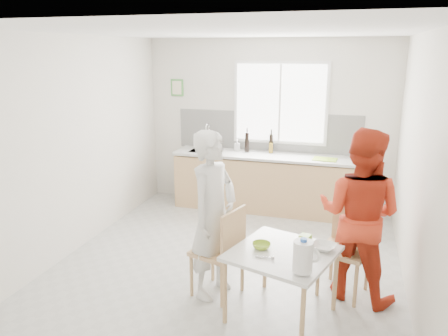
# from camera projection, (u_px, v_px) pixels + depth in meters

# --- Properties ---
(ground) EXTENTS (4.50, 4.50, 0.00)m
(ground) POSITION_uv_depth(u_px,v_px,m) (229.00, 263.00, 5.32)
(ground) COLOR #B7B7B2
(ground) RESTS_ON ground
(room_shell) EXTENTS (4.50, 4.50, 4.50)m
(room_shell) POSITION_uv_depth(u_px,v_px,m) (229.00, 130.00, 4.89)
(room_shell) COLOR silver
(room_shell) RESTS_ON ground
(window) EXTENTS (1.50, 0.06, 1.30)m
(window) POSITION_uv_depth(u_px,v_px,m) (280.00, 103.00, 6.88)
(window) COLOR white
(window) RESTS_ON room_shell
(backsplash) EXTENTS (3.00, 0.02, 0.65)m
(backsplash) POSITION_uv_depth(u_px,v_px,m) (267.00, 132.00, 7.07)
(backsplash) COLOR white
(backsplash) RESTS_ON room_shell
(picture_frame) EXTENTS (0.22, 0.03, 0.28)m
(picture_frame) POSITION_uv_depth(u_px,v_px,m) (177.00, 88.00, 7.32)
(picture_frame) COLOR #4A9644
(picture_frame) RESTS_ON room_shell
(kitchen_counter) EXTENTS (2.84, 0.64, 1.37)m
(kitchen_counter) POSITION_uv_depth(u_px,v_px,m) (262.00, 185.00, 7.02)
(kitchen_counter) COLOR tan
(kitchen_counter) RESTS_ON ground
(dining_table) EXTENTS (1.11, 1.11, 0.68)m
(dining_table) POSITION_uv_depth(u_px,v_px,m) (282.00, 258.00, 4.10)
(dining_table) COLOR silver
(dining_table) RESTS_ON ground
(chair_left) EXTENTS (0.56, 0.56, 0.98)m
(chair_left) POSITION_uv_depth(u_px,v_px,m) (223.00, 248.00, 4.48)
(chair_left) COLOR tan
(chair_left) RESTS_ON ground
(chair_far) EXTENTS (0.58, 0.58, 1.00)m
(chair_far) POSITION_uv_depth(u_px,v_px,m) (347.00, 242.00, 4.59)
(chair_far) COLOR tan
(chair_far) RESTS_ON ground
(person_white) EXTENTS (0.59, 0.74, 1.75)m
(person_white) POSITION_uv_depth(u_px,v_px,m) (213.00, 215.00, 4.46)
(person_white) COLOR silver
(person_white) RESTS_ON ground
(person_red) EXTENTS (1.03, 0.90, 1.79)m
(person_red) POSITION_uv_depth(u_px,v_px,m) (359.00, 215.00, 4.41)
(person_red) COLOR red
(person_red) RESTS_ON ground
(bowl_green) EXTENTS (0.22, 0.22, 0.05)m
(bowl_green) POSITION_uv_depth(u_px,v_px,m) (261.00, 246.00, 4.14)
(bowl_green) COLOR #92B72A
(bowl_green) RESTS_ON dining_table
(bowl_white) EXTENTS (0.28, 0.28, 0.06)m
(bowl_white) POSITION_uv_depth(u_px,v_px,m) (323.00, 247.00, 4.11)
(bowl_white) COLOR white
(bowl_white) RESTS_ON dining_table
(milk_jug) EXTENTS (0.23, 0.17, 0.30)m
(milk_jug) POSITION_uv_depth(u_px,v_px,m) (303.00, 256.00, 3.64)
(milk_jug) COLOR white
(milk_jug) RESTS_ON dining_table
(green_box) EXTENTS (0.13, 0.13, 0.09)m
(green_box) POSITION_uv_depth(u_px,v_px,m) (305.00, 239.00, 4.24)
(green_box) COLOR #8DD631
(green_box) RESTS_ON dining_table
(spoon) EXTENTS (0.16, 0.02, 0.01)m
(spoon) POSITION_uv_depth(u_px,v_px,m) (264.00, 257.00, 3.95)
(spoon) COLOR #A5A5AA
(spoon) RESTS_ON dining_table
(cutting_board) EXTENTS (0.37, 0.28, 0.01)m
(cutting_board) POSITION_uv_depth(u_px,v_px,m) (325.00, 159.00, 6.54)
(cutting_board) COLOR #92BE2B
(cutting_board) RESTS_ON kitchen_counter
(wine_bottle_a) EXTENTS (0.07, 0.07, 0.32)m
(wine_bottle_a) POSITION_uv_depth(u_px,v_px,m) (247.00, 142.00, 7.00)
(wine_bottle_a) COLOR black
(wine_bottle_a) RESTS_ON kitchen_counter
(wine_bottle_b) EXTENTS (0.07, 0.07, 0.30)m
(wine_bottle_b) POSITION_uv_depth(u_px,v_px,m) (271.00, 143.00, 6.99)
(wine_bottle_b) COLOR black
(wine_bottle_b) RESTS_ON kitchen_counter
(jar_amber) EXTENTS (0.06, 0.06, 0.16)m
(jar_amber) POSITION_uv_depth(u_px,v_px,m) (271.00, 148.00, 6.94)
(jar_amber) COLOR olive
(jar_amber) RESTS_ON kitchen_counter
(soap_bottle) EXTENTS (0.09, 0.09, 0.18)m
(soap_bottle) POSITION_uv_depth(u_px,v_px,m) (237.00, 145.00, 7.11)
(soap_bottle) COLOR #999999
(soap_bottle) RESTS_ON kitchen_counter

